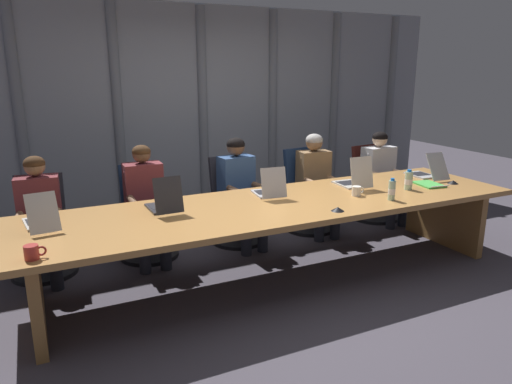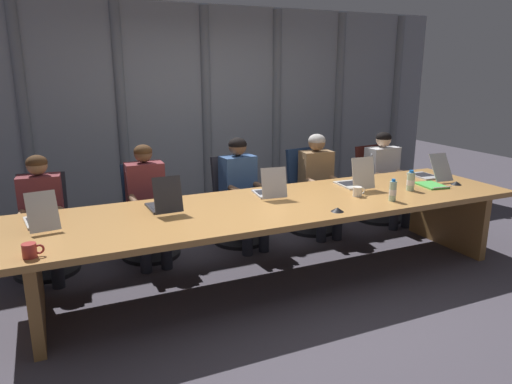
{
  "view_description": "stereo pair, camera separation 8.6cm",
  "coord_description": "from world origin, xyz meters",
  "px_view_note": "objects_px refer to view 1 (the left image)",
  "views": [
    {
      "loc": [
        -1.95,
        -3.56,
        1.9
      ],
      "look_at": [
        -0.2,
        0.09,
        0.82
      ],
      "focal_mm": 33.02,
      "sensor_mm": 36.0,
      "label": 1
    },
    {
      "loc": [
        -1.87,
        -3.6,
        1.9
      ],
      "look_at": [
        -0.2,
        0.09,
        0.82
      ],
      "focal_mm": 33.02,
      "sensor_mm": 36.0,
      "label": 2
    }
  ],
  "objects_px": {
    "office_chair_center": "(236,210)",
    "person_right_mid": "(317,178)",
    "office_chair_left_end": "(42,237)",
    "spiral_notepad": "(429,184)",
    "person_left_end": "(39,212)",
    "water_bottle_primary": "(409,181)",
    "laptop_center": "(269,190)",
    "office_chair_left_mid": "(147,222)",
    "laptop_left_mid": "(164,204)",
    "conference_mic_middle": "(453,182)",
    "coffee_mug_far": "(32,252)",
    "person_center": "(240,186)",
    "person_right_end": "(383,171)",
    "person_left_mid": "(146,198)",
    "water_bottle_secondary": "(392,190)",
    "office_chair_right_mid": "(308,200)",
    "laptop_right_mid": "(353,180)",
    "coffee_mug_near": "(357,191)",
    "laptop_left_end": "(41,219)",
    "conference_mic_left_side": "(338,209)",
    "office_chair_right_end": "(374,191)",
    "laptop_right_end": "(426,172)"
  },
  "relations": [
    {
      "from": "office_chair_left_end",
      "to": "laptop_left_end",
      "type": "bearing_deg",
      "value": 8.47
    },
    {
      "from": "office_chair_right_end",
      "to": "water_bottle_primary",
      "type": "relative_size",
      "value": 4.59
    },
    {
      "from": "office_chair_center",
      "to": "conference_mic_middle",
      "type": "relative_size",
      "value": 8.57
    },
    {
      "from": "person_left_end",
      "to": "person_right_end",
      "type": "relative_size",
      "value": 1.0
    },
    {
      "from": "laptop_right_mid",
      "to": "office_chair_right_mid",
      "type": "distance_m",
      "value": 0.98
    },
    {
      "from": "laptop_left_mid",
      "to": "water_bottle_secondary",
      "type": "xyz_separation_m",
      "value": [
        1.96,
        -0.57,
        0.03
      ]
    },
    {
      "from": "laptop_left_mid",
      "to": "person_right_end",
      "type": "bearing_deg",
      "value": -78.41
    },
    {
      "from": "office_chair_left_mid",
      "to": "person_left_end",
      "type": "relative_size",
      "value": 0.83
    },
    {
      "from": "office_chair_left_end",
      "to": "spiral_notepad",
      "type": "height_order",
      "value": "office_chair_left_end"
    },
    {
      "from": "office_chair_left_mid",
      "to": "office_chair_right_end",
      "type": "distance_m",
      "value": 2.93
    },
    {
      "from": "person_left_end",
      "to": "water_bottle_primary",
      "type": "relative_size",
      "value": 5.61
    },
    {
      "from": "laptop_center",
      "to": "office_chair_right_end",
      "type": "relative_size",
      "value": 0.42
    },
    {
      "from": "coffee_mug_far",
      "to": "conference_mic_middle",
      "type": "xyz_separation_m",
      "value": [
        3.99,
        0.31,
        -0.03
      ]
    },
    {
      "from": "office_chair_center",
      "to": "spiral_notepad",
      "type": "height_order",
      "value": "office_chair_center"
    },
    {
      "from": "laptop_right_mid",
      "to": "person_right_end",
      "type": "relative_size",
      "value": 0.36
    },
    {
      "from": "person_right_end",
      "to": "water_bottle_secondary",
      "type": "xyz_separation_m",
      "value": [
        -0.99,
        -1.28,
        0.17
      ]
    },
    {
      "from": "water_bottle_primary",
      "to": "person_right_mid",
      "type": "bearing_deg",
      "value": 110.21
    },
    {
      "from": "water_bottle_primary",
      "to": "water_bottle_secondary",
      "type": "relative_size",
      "value": 0.99
    },
    {
      "from": "office_chair_center",
      "to": "coffee_mug_near",
      "type": "relative_size",
      "value": 7.27
    },
    {
      "from": "laptop_right_mid",
      "to": "conference_mic_left_side",
      "type": "distance_m",
      "value": 0.9
    },
    {
      "from": "laptop_center",
      "to": "person_left_end",
      "type": "distance_m",
      "value": 2.09
    },
    {
      "from": "conference_mic_middle",
      "to": "coffee_mug_far",
      "type": "bearing_deg",
      "value": -175.59
    },
    {
      "from": "conference_mic_left_side",
      "to": "office_chair_center",
      "type": "bearing_deg",
      "value": 100.92
    },
    {
      "from": "office_chair_center",
      "to": "person_left_end",
      "type": "bearing_deg",
      "value": -92.01
    },
    {
      "from": "laptop_left_end",
      "to": "office_chair_right_mid",
      "type": "distance_m",
      "value": 3.08
    },
    {
      "from": "water_bottle_primary",
      "to": "spiral_notepad",
      "type": "relative_size",
      "value": 0.61
    },
    {
      "from": "laptop_left_mid",
      "to": "office_chair_left_end",
      "type": "relative_size",
      "value": 0.44
    },
    {
      "from": "water_bottle_primary",
      "to": "conference_mic_left_side",
      "type": "bearing_deg",
      "value": -164.13
    },
    {
      "from": "laptop_right_mid",
      "to": "laptop_right_end",
      "type": "distance_m",
      "value": 0.97
    },
    {
      "from": "office_chair_center",
      "to": "person_right_mid",
      "type": "distance_m",
      "value": 1.02
    },
    {
      "from": "conference_mic_left_side",
      "to": "spiral_notepad",
      "type": "bearing_deg",
      "value": 14.01
    },
    {
      "from": "laptop_left_end",
      "to": "laptop_left_mid",
      "type": "distance_m",
      "value": 0.96
    },
    {
      "from": "laptop_center",
      "to": "laptop_right_mid",
      "type": "distance_m",
      "value": 0.94
    },
    {
      "from": "person_center",
      "to": "office_chair_center",
      "type": "bearing_deg",
      "value": 171.5
    },
    {
      "from": "person_left_end",
      "to": "person_center",
      "type": "bearing_deg",
      "value": 94.99
    },
    {
      "from": "coffee_mug_near",
      "to": "coffee_mug_far",
      "type": "relative_size",
      "value": 0.96
    },
    {
      "from": "person_left_mid",
      "to": "office_chair_right_end",
      "type": "bearing_deg",
      "value": 94.26
    },
    {
      "from": "office_chair_right_mid",
      "to": "person_left_end",
      "type": "height_order",
      "value": "person_left_end"
    },
    {
      "from": "office_chair_left_mid",
      "to": "conference_mic_left_side",
      "type": "distance_m",
      "value": 2.03
    },
    {
      "from": "office_chair_left_end",
      "to": "person_left_end",
      "type": "xyz_separation_m",
      "value": [
        0.0,
        -0.16,
        0.29
      ]
    },
    {
      "from": "office_chair_center",
      "to": "water_bottle_primary",
      "type": "distance_m",
      "value": 1.87
    },
    {
      "from": "coffee_mug_far",
      "to": "office_chair_left_end",
      "type": "bearing_deg",
      "value": 87.72
    },
    {
      "from": "office_chair_left_mid",
      "to": "person_right_mid",
      "type": "xyz_separation_m",
      "value": [
        1.95,
        -0.16,
        0.31
      ]
    },
    {
      "from": "person_right_end",
      "to": "coffee_mug_near",
      "type": "distance_m",
      "value": 1.57
    },
    {
      "from": "water_bottle_primary",
      "to": "office_chair_center",
      "type": "bearing_deg",
      "value": 137.85
    },
    {
      "from": "office_chair_left_mid",
      "to": "coffee_mug_far",
      "type": "xyz_separation_m",
      "value": [
        -1.05,
        -1.54,
        0.42
      ]
    },
    {
      "from": "office_chair_left_end",
      "to": "person_left_mid",
      "type": "distance_m",
      "value": 1.02
    },
    {
      "from": "person_right_mid",
      "to": "water_bottle_secondary",
      "type": "relative_size",
      "value": 5.7
    },
    {
      "from": "laptop_right_mid",
      "to": "water_bottle_primary",
      "type": "bearing_deg",
      "value": -126.35
    },
    {
      "from": "office_chair_left_mid",
      "to": "spiral_notepad",
      "type": "xyz_separation_m",
      "value": [
        2.66,
        -1.17,
        0.38
      ]
    }
  ]
}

